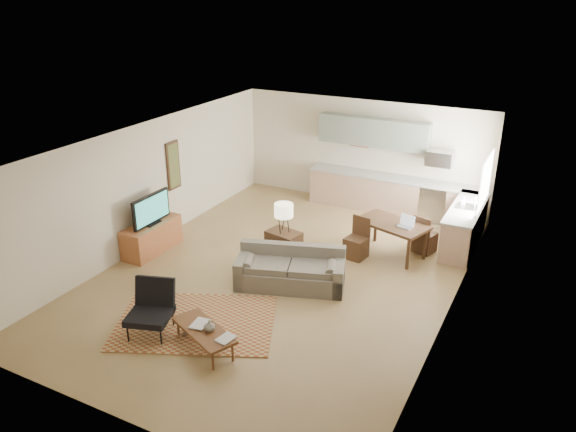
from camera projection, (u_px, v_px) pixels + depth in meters
The scene contains 25 objects.
room at pixel (281, 212), 10.62m from camera, with size 9.00×9.00×9.00m.
kitchen_counter_back at pixel (391, 195), 14.01m from camera, with size 4.26×0.64×0.92m, color tan, non-canonical shape.
kitchen_counter_right at pixel (464, 226), 12.19m from camera, with size 0.64×2.26×0.92m, color tan, non-canonical shape.
kitchen_range at pixel (435, 202), 13.55m from camera, with size 0.62×0.62×0.90m, color #A5A8AD.
kitchen_microwave at pixel (440, 158), 13.14m from camera, with size 0.62×0.40×0.35m, color #A5A8AD.
upper_cabinets at pixel (373, 132), 13.81m from camera, with size 2.80×0.34×0.70m, color gray.
window_right at pixel (486, 181), 11.64m from camera, with size 0.02×1.40×1.05m, color white.
wall_art_left at pixel (174, 165), 12.63m from camera, with size 0.06×0.42×1.10m, color olive, non-canonical shape.
triptych at pixel (360, 137), 14.17m from camera, with size 1.70×0.04×0.50m, color beige, non-canonical shape.
rug at pixel (196, 322), 9.56m from camera, with size 2.64×1.83×0.02m, color brown.
sofa at pixel (290, 269), 10.59m from camera, with size 2.13×0.92×0.74m, color #645E51, non-canonical shape.
coffee_table at pixel (204, 339), 8.82m from camera, with size 1.22×0.49×0.37m, color #543018, non-canonical shape.
book_a at pixel (193, 322), 8.89m from camera, with size 0.27×0.35×0.03m, color maroon.
book_b at pixel (221, 336), 8.56m from camera, with size 0.26×0.33×0.02m, color navy.
vase at pixel (209, 326), 8.67m from camera, with size 0.21×0.21×0.18m, color black.
armchair at pixel (149, 311), 9.09m from camera, with size 0.78×0.78×0.89m, color black, non-canonical shape.
tv_credenza at pixel (152, 237), 11.99m from camera, with size 0.54×1.41×0.65m, color brown, non-canonical shape.
tv at pixel (151, 209), 11.72m from camera, with size 0.11×1.09×0.65m, color black, non-canonical shape.
console_table at pixel (284, 249), 11.31m from camera, with size 0.66×0.44×0.77m, color #352114, non-canonical shape.
table_lamp at pixel (284, 218), 11.04m from camera, with size 0.38×0.38×0.62m, color beige, non-canonical shape.
dining_table at pixel (391, 239), 11.83m from camera, with size 1.45×0.83×0.73m, color #352114, non-canonical shape.
dining_chair_near at pixel (356, 238), 11.67m from camera, with size 0.42×0.44×0.88m, color #352114, non-canonical shape.
dining_chair_far at pixel (425, 233), 11.93m from camera, with size 0.41×0.43×0.85m, color #352114, non-canonical shape.
laptop at pixel (405, 222), 11.44m from camera, with size 0.31×0.23×0.23m, color #A5A8AD, non-canonical shape.
soap_bottle at pixel (463, 201), 12.07m from camera, with size 0.10×0.10×0.19m, color beige.
Camera 1 is at (4.61, -8.68, 5.37)m, focal length 35.00 mm.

